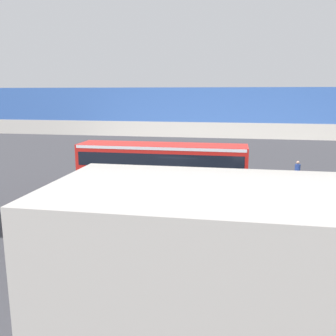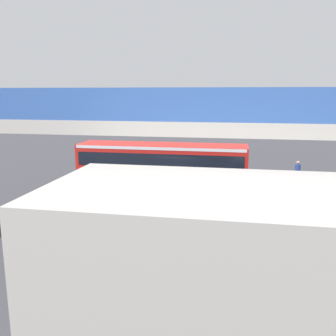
% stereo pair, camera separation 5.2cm
% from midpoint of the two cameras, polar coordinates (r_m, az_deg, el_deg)
% --- Properties ---
extents(ground, '(80.00, 80.00, 0.00)m').
position_cam_midpoint_polar(ground, '(25.24, 1.84, -3.49)').
color(ground, '#38383D').
extents(city_bus, '(11.54, 2.85, 3.15)m').
position_cam_midpoint_polar(city_bus, '(25.15, -1.02, 0.86)').
color(city_bus, red).
rests_on(city_bus, ground).
extents(parked_van, '(4.80, 2.17, 2.05)m').
position_cam_midpoint_polar(parked_van, '(20.16, 16.52, -4.38)').
color(parked_van, silver).
rests_on(parked_van, ground).
extents(bicycle_black, '(1.77, 0.44, 0.96)m').
position_cam_midpoint_polar(bicycle_black, '(23.41, 21.81, -4.59)').
color(bicycle_black, black).
rests_on(bicycle_black, ground).
extents(pedestrian, '(0.38, 0.38, 1.79)m').
position_cam_midpoint_polar(pedestrian, '(27.98, 19.39, -0.78)').
color(pedestrian, '#2D2D38').
rests_on(pedestrian, ground).
extents(traffic_sign, '(0.08, 0.60, 2.80)m').
position_cam_midpoint_polar(traffic_sign, '(28.02, -1.58, 1.99)').
color(traffic_sign, slate).
rests_on(traffic_sign, ground).
extents(lane_dash_leftmost, '(2.00, 0.20, 0.01)m').
position_cam_midpoint_polar(lane_dash_leftmost, '(27.42, 19.32, -2.92)').
color(lane_dash_leftmost, silver).
rests_on(lane_dash_leftmost, ground).
extents(lane_dash_left, '(2.00, 0.20, 0.01)m').
position_cam_midpoint_polar(lane_dash_left, '(27.06, 10.93, -2.65)').
color(lane_dash_left, silver).
rests_on(lane_dash_left, ground).
extents(lane_dash_centre, '(2.00, 0.20, 0.01)m').
position_cam_midpoint_polar(lane_dash_centre, '(27.29, 2.50, -2.33)').
color(lane_dash_centre, silver).
rests_on(lane_dash_centre, ground).
extents(lane_dash_right, '(2.00, 0.20, 0.01)m').
position_cam_midpoint_polar(lane_dash_right, '(28.10, -5.61, -1.97)').
color(lane_dash_right, silver).
rests_on(lane_dash_right, ground).
extents(lane_dash_rightmost, '(2.00, 0.20, 0.01)m').
position_cam_midpoint_polar(lane_dash_rightmost, '(29.42, -13.13, -1.60)').
color(lane_dash_rightmost, silver).
rests_on(lane_dash_rightmost, ground).
extents(pedestrian_overpass, '(24.04, 2.60, 6.73)m').
position_cam_midpoint_polar(pedestrian_overpass, '(13.71, -4.83, 4.71)').
color(pedestrian_overpass, '#B2ADA5').
rests_on(pedestrian_overpass, ground).
extents(station_building, '(9.00, 5.04, 4.20)m').
position_cam_midpoint_polar(station_building, '(10.17, 7.71, -14.53)').
color(station_building, '#B2ADA5').
rests_on(station_building, ground).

